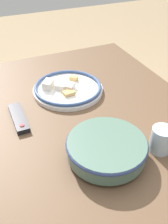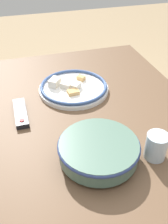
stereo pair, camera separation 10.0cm
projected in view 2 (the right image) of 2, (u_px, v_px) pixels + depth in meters
ground_plane at (88, 218)px, 1.48m from camera, size 8.00×8.00×0.00m
dining_table at (89, 132)px, 1.10m from camera, size 1.22×0.90×0.74m
noodle_bowl at (99, 150)px, 0.83m from camera, size 0.26×0.26×0.07m
food_plate at (73, 87)px, 1.18m from camera, size 0.31×0.31×0.05m
tv_remote at (21, 113)px, 1.04m from camera, size 0.18×0.05×0.02m
drinking_glass at (156, 146)px, 0.84m from camera, size 0.07×0.07×0.09m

